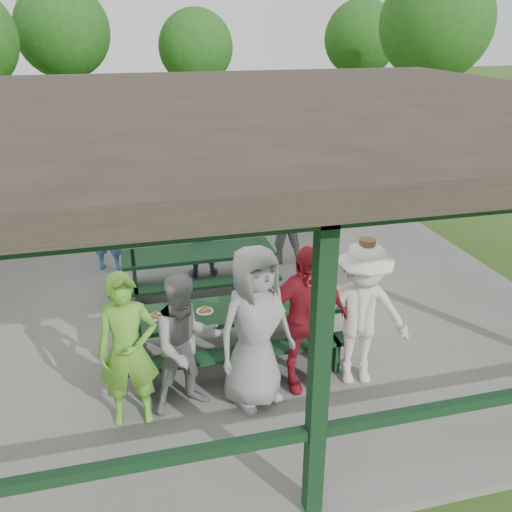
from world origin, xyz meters
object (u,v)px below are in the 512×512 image
object	(u,v)px
spectator_lblue	(202,237)
contestant_white_fedora	(361,315)
spectator_blue	(105,225)
contestant_grey_left	(186,344)
contestant_green	(128,351)
pickup_truck	(206,156)
farm_trailer	(26,164)
spectator_grey	(283,217)
picnic_table_far	(199,267)
contestant_red	(304,319)
picnic_table_near	(233,326)
contestant_grey_mid	(255,328)

from	to	relation	value
spectator_lblue	contestant_white_fedora	bearing A→B (deg)	113.99
spectator_blue	contestant_grey_left	bearing A→B (deg)	119.63
contestant_green	pickup_truck	xyz separation A→B (m)	(2.55, 10.45, -0.34)
farm_trailer	spectator_blue	bearing A→B (deg)	-88.75
spectator_grey	pickup_truck	bearing A→B (deg)	-79.80
contestant_green	pickup_truck	bearing A→B (deg)	80.04
spectator_lblue	spectator_blue	size ratio (longest dim) A/B	0.84
picnic_table_far	contestant_red	xyz separation A→B (m)	(0.85, -2.79, 0.46)
contestant_white_fedora	spectator_blue	size ratio (longest dim) A/B	1.11
spectator_blue	pickup_truck	size ratio (longest dim) A/B	0.36
picnic_table_near	contestant_red	distance (m)	1.15
contestant_red	spectator_grey	size ratio (longest dim) A/B	1.08
picnic_table_near	farm_trailer	size ratio (longest dim) A/B	0.68
picnic_table_near	pickup_truck	bearing A→B (deg)	82.80
picnic_table_far	spectator_lblue	world-z (taller)	spectator_lblue
contestant_red	spectator_lblue	world-z (taller)	contestant_red
picnic_table_far	contestant_white_fedora	size ratio (longest dim) A/B	1.28
picnic_table_far	picnic_table_near	bearing A→B (deg)	-85.76
spectator_blue	pickup_truck	distance (m)	6.79
farm_trailer	contestant_red	bearing A→B (deg)	-84.45
picnic_table_near	contestant_grey_mid	world-z (taller)	contestant_grey_mid
contestant_grey_left	contestant_red	bearing A→B (deg)	-9.71
spectator_lblue	picnic_table_far	bearing A→B (deg)	79.10
contestant_green	contestant_grey_mid	size ratio (longest dim) A/B	0.92
contestant_red	pickup_truck	world-z (taller)	contestant_red
spectator_lblue	picnic_table_near	bearing A→B (deg)	92.34
contestant_white_fedora	spectator_lblue	xyz separation A→B (m)	(-1.38, 3.57, -0.21)
contestant_green	spectator_lblue	world-z (taller)	contestant_green
contestant_green	spectator_lblue	distance (m)	3.90
contestant_green	contestant_grey_mid	bearing A→B (deg)	4.07
spectator_blue	picnic_table_far	bearing A→B (deg)	154.92
contestant_white_fedora	spectator_lblue	world-z (taller)	contestant_white_fedora
contestant_red	spectator_grey	distance (m)	3.84
picnic_table_near	spectator_grey	xyz separation A→B (m)	(1.57, 2.95, 0.38)
spectator_lblue	farm_trailer	size ratio (longest dim) A/B	0.35
contestant_red	farm_trailer	bearing A→B (deg)	113.59
spectator_lblue	spectator_grey	size ratio (longest dim) A/B	0.83
pickup_truck	contestant_green	bearing A→B (deg)	-176.60
contestant_grey_mid	pickup_truck	xyz separation A→B (m)	(1.13, 10.45, -0.42)
picnic_table_near	contestant_red	xyz separation A→B (m)	(0.70, -0.79, 0.45)
picnic_table_far	contestant_grey_left	size ratio (longest dim) A/B	1.44
picnic_table_far	contestant_grey_mid	size ratio (longest dim) A/B	1.24
contestant_red	farm_trailer	size ratio (longest dim) A/B	0.45
spectator_lblue	spectator_blue	world-z (taller)	spectator_blue
picnic_table_near	spectator_blue	world-z (taller)	spectator_blue
contestant_green	contestant_grey_mid	distance (m)	1.42
spectator_grey	contestant_grey_mid	bearing A→B (deg)	75.92
picnic_table_near	farm_trailer	xyz separation A→B (m)	(-3.73, 9.53, 0.13)
pickup_truck	spectator_grey	bearing A→B (deg)	-159.73
contestant_grey_mid	spectator_lblue	bearing A→B (deg)	70.99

